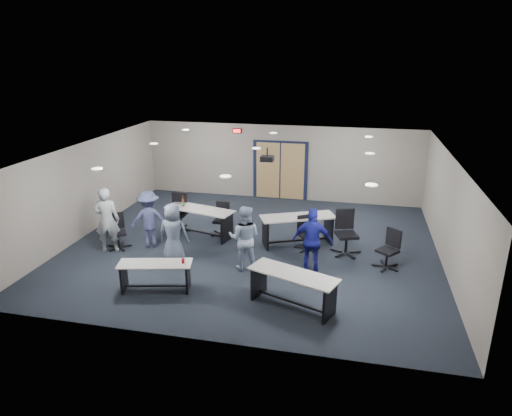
% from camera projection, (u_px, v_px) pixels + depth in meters
% --- Properties ---
extents(floor, '(10.00, 10.00, 0.00)m').
position_uv_depth(floor, '(253.00, 246.00, 12.77)').
color(floor, black).
rests_on(floor, ground).
extents(back_wall, '(10.00, 0.04, 2.70)m').
position_uv_depth(back_wall, '(281.00, 163.00, 16.49)').
color(back_wall, gray).
rests_on(back_wall, floor).
extents(front_wall, '(10.00, 0.04, 2.70)m').
position_uv_depth(front_wall, '(196.00, 276.00, 8.18)').
color(front_wall, gray).
rests_on(front_wall, floor).
extents(left_wall, '(0.04, 9.00, 2.70)m').
position_uv_depth(left_wall, '(87.00, 189.00, 13.37)').
color(left_wall, gray).
rests_on(left_wall, floor).
extents(right_wall, '(0.04, 9.00, 2.70)m').
position_uv_depth(right_wall, '(449.00, 214.00, 11.30)').
color(right_wall, gray).
rests_on(right_wall, floor).
extents(ceiling, '(10.00, 9.00, 0.04)m').
position_uv_depth(ceiling, '(252.00, 151.00, 11.89)').
color(ceiling, silver).
rests_on(ceiling, back_wall).
extents(double_door, '(2.00, 0.07, 2.20)m').
position_uv_depth(double_door, '(280.00, 171.00, 16.55)').
color(double_door, black).
rests_on(double_door, back_wall).
extents(exit_sign, '(0.32, 0.07, 0.18)m').
position_uv_depth(exit_sign, '(237.00, 131.00, 16.41)').
color(exit_sign, black).
rests_on(exit_sign, back_wall).
extents(ceiling_projector, '(0.35, 0.32, 0.37)m').
position_uv_depth(ceiling_projector, '(267.00, 158.00, 12.39)').
color(ceiling_projector, black).
rests_on(ceiling_projector, ceiling).
extents(ceiling_can_lights, '(6.24, 5.74, 0.02)m').
position_uv_depth(ceiling_can_lights, '(254.00, 150.00, 12.13)').
color(ceiling_can_lights, white).
rests_on(ceiling_can_lights, ceiling).
extents(table_front_left, '(1.72, 0.91, 0.77)m').
position_uv_depth(table_front_left, '(156.00, 271.00, 10.29)').
color(table_front_left, '#B6B2AC').
rests_on(table_front_left, floor).
extents(table_front_right, '(2.02, 1.28, 0.78)m').
position_uv_depth(table_front_right, '(293.00, 284.00, 9.58)').
color(table_front_right, '#B6B2AC').
rests_on(table_front_right, floor).
extents(table_back_left, '(2.16, 1.17, 1.14)m').
position_uv_depth(table_back_left, '(199.00, 217.00, 13.31)').
color(table_back_left, '#B6B2AC').
rests_on(table_back_left, floor).
extents(table_back_right, '(2.16, 1.47, 0.84)m').
position_uv_depth(table_back_right, '(298.00, 225.00, 12.70)').
color(table_back_right, '#B6B2AC').
rests_on(table_back_right, floor).
extents(chair_back_a, '(0.72, 0.72, 1.14)m').
position_uv_depth(chair_back_a, '(177.00, 213.00, 13.69)').
color(chair_back_a, black).
rests_on(chair_back_a, floor).
extents(chair_back_b, '(0.62, 0.62, 0.98)m').
position_uv_depth(chair_back_b, '(221.00, 220.00, 13.37)').
color(chair_back_b, black).
rests_on(chair_back_b, floor).
extents(chair_back_c, '(0.82, 0.82, 0.94)m').
position_uv_depth(chair_back_c, '(307.00, 233.00, 12.39)').
color(chair_back_c, black).
rests_on(chair_back_c, floor).
extents(chair_back_d, '(0.96, 0.96, 1.20)m').
position_uv_depth(chair_back_d, '(347.00, 233.00, 12.07)').
color(chair_back_d, black).
rests_on(chair_back_d, floor).
extents(chair_loose_left, '(0.84, 0.84, 0.97)m').
position_uv_depth(chair_loose_left, '(118.00, 232.00, 12.48)').
color(chair_loose_left, black).
rests_on(chair_loose_left, floor).
extents(chair_loose_right, '(0.88, 0.88, 1.00)m').
position_uv_depth(chair_loose_right, '(388.00, 249.00, 11.32)').
color(chair_loose_right, black).
rests_on(chair_loose_right, floor).
extents(person_gray, '(0.75, 0.61, 1.80)m').
position_uv_depth(person_gray, '(107.00, 220.00, 12.17)').
color(person_gray, '#A0A8AE').
rests_on(person_gray, floor).
extents(person_plaid, '(0.80, 0.55, 1.58)m').
position_uv_depth(person_plaid, '(173.00, 233.00, 11.57)').
color(person_plaid, slate).
rests_on(person_plaid, floor).
extents(person_lightblue, '(0.84, 0.67, 1.65)m').
position_uv_depth(person_lightblue, '(245.00, 238.00, 11.18)').
color(person_lightblue, '#9EB0D1').
rests_on(person_lightblue, floor).
extents(person_navy, '(0.97, 0.41, 1.65)m').
position_uv_depth(person_navy, '(313.00, 241.00, 11.00)').
color(person_navy, navy).
rests_on(person_navy, floor).
extents(person_back, '(1.19, 0.96, 1.61)m').
position_uv_depth(person_back, '(149.00, 219.00, 12.50)').
color(person_back, '#3B406A').
rests_on(person_back, floor).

